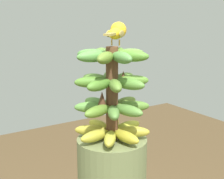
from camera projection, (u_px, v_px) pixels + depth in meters
The scene contains 2 objects.
banana_bunch at pixel (112, 94), 1.22m from camera, with size 0.29×0.29×0.35m.
perched_bird at pixel (117, 32), 1.23m from camera, with size 0.16×0.18×0.09m.
Camera 1 is at (0.99, -0.65, 1.86)m, focal length 52.52 mm.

